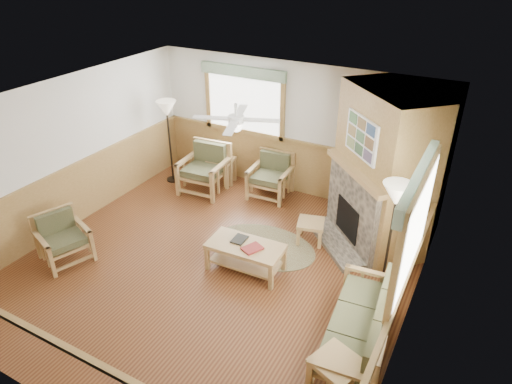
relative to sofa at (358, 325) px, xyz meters
The scene contains 24 objects.
floor 2.65m from the sofa, 167.21° to the left, with size 6.00×6.00×0.01m, color #5C3219.
ceiling 3.46m from the sofa, 167.21° to the left, with size 6.00×6.00×0.01m, color white.
wall_back 4.49m from the sofa, 125.47° to the left, with size 6.00×0.02×2.70m, color white.
wall_front 3.63m from the sofa, 136.48° to the right, with size 6.00×0.02×2.70m, color white.
wall_left 5.66m from the sofa, behind, with size 0.02×6.00×2.70m, color white.
wall_right 1.17m from the sofa, 52.13° to the left, with size 0.02×6.00×2.70m, color white.
wainscot 2.62m from the sofa, 167.21° to the left, with size 6.00×6.00×1.10m, color olive, non-canonical shape.
fireplace 2.83m from the sofa, 100.77° to the left, with size 2.20×2.20×2.70m, color olive, non-canonical shape.
window_back 5.50m from the sofa, 135.89° to the left, with size 1.90×0.16×1.50m, color white, non-canonical shape.
window_right 2.17m from the sofa, 42.73° to the left, with size 0.16×1.90×1.50m, color white, non-canonical shape.
ceiling_fan 3.29m from the sofa, 158.67° to the left, with size 1.24×1.24×0.36m, color white, non-canonical shape.
sofa is the anchor object (origin of this frame).
armchair_back_left 4.92m from the sofa, 147.19° to the left, with size 0.89×0.89×1.00m, color #A6824D, non-canonical shape.
armchair_back_right 4.21m from the sofa, 132.07° to the left, with size 0.79×0.79×0.88m, color #A6824D, non-canonical shape.
armchair_left 4.82m from the sofa, behind, with size 0.72×0.72×0.81m, color #A6824D, non-canonical shape.
coffee_table 2.20m from the sofa, 159.78° to the left, with size 1.20×0.60×0.48m, color #A6824D, non-canonical shape.
end_table_chairs 5.08m from the sofa, 141.99° to the left, with size 0.52×0.50×0.58m, color #A6824D, non-canonical shape.
end_table_sofa 0.80m from the sofa, 90.00° to the right, with size 0.51×0.49×0.57m, color #A6824D, non-canonical shape.
footstool 2.49m from the sofa, 126.08° to the left, with size 0.45×0.45×0.39m, color #A6824D, non-canonical shape.
braided_rug 2.58m from the sofa, 144.96° to the left, with size 1.84×1.84×0.01m, color brown.
floor_lamp_left 5.74m from the sofa, 151.50° to the left, with size 0.42×0.42×1.82m, color black, non-canonical shape.
floor_lamp_right 1.39m from the sofa, 90.00° to the left, with size 0.42×0.42×1.84m, color black, non-canonical shape.
book_red 2.03m from the sofa, 159.64° to the left, with size 0.22×0.30×0.03m, color maroon.
book_dark 2.36m from the sofa, 159.44° to the left, with size 0.20×0.27×0.03m, color black.
Camera 1 is at (3.43, -4.88, 4.65)m, focal length 32.00 mm.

